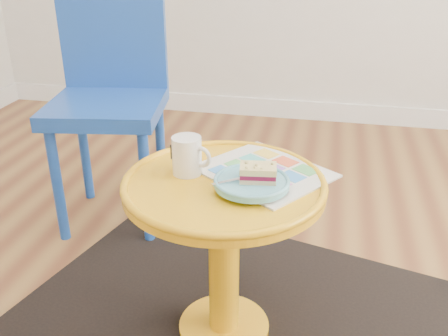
% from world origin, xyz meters
% --- Properties ---
extents(room_walls, '(4.00, 4.00, 4.00)m').
position_xyz_m(room_walls, '(-0.99, 0.99, 0.06)').
color(room_walls, silver).
rests_on(room_walls, ground).
extents(rug, '(1.54, 1.39, 0.01)m').
position_xyz_m(rug, '(-0.04, 0.04, 0.00)').
color(rug, black).
rests_on(rug, ground).
extents(side_table, '(0.54, 0.54, 0.51)m').
position_xyz_m(side_table, '(-0.04, 0.04, 0.37)').
color(side_table, gold).
rests_on(side_table, ground).
extents(chair, '(0.49, 0.49, 0.96)m').
position_xyz_m(chair, '(-0.64, 0.67, 0.55)').
color(chair, '#1945A3').
rests_on(chair, ground).
extents(newspaper, '(0.42, 0.41, 0.01)m').
position_xyz_m(newspaper, '(0.05, 0.11, 0.51)').
color(newspaper, silver).
rests_on(newspaper, side_table).
extents(mug, '(0.11, 0.08, 0.10)m').
position_xyz_m(mug, '(-0.15, 0.07, 0.56)').
color(mug, white).
rests_on(mug, side_table).
extents(plate, '(0.19, 0.19, 0.02)m').
position_xyz_m(plate, '(0.03, 0.01, 0.53)').
color(plate, '#5EB0C8').
rests_on(plate, newspaper).
extents(cake_slice, '(0.10, 0.07, 0.04)m').
position_xyz_m(cake_slice, '(0.05, 0.01, 0.56)').
color(cake_slice, '#D3BC8C').
rests_on(cake_slice, plate).
extents(fork, '(0.12, 0.10, 0.00)m').
position_xyz_m(fork, '(0.00, 0.00, 0.54)').
color(fork, silver).
rests_on(fork, plate).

